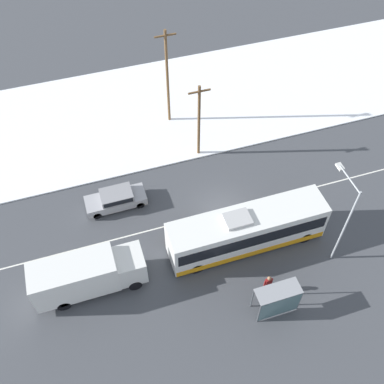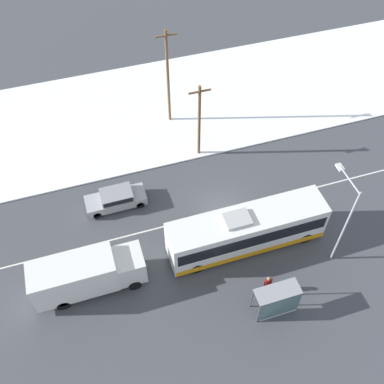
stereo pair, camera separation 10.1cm
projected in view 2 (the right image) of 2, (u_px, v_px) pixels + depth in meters
ground_plane at (222, 212)px, 35.12m from camera, size 120.00×120.00×0.00m
snow_lot at (174, 105)px, 43.19m from camera, size 80.00×14.74×0.12m
lane_marking_center at (222, 212)px, 35.12m from camera, size 60.00×0.12×0.00m
city_bus at (247, 230)px, 31.88m from camera, size 11.40×2.57×3.58m
box_truck at (86, 274)px, 29.64m from camera, size 7.45×2.30×3.16m
sedan_car at (116, 198)px, 34.94m from camera, size 4.70×1.80×1.48m
pedestrian_at_stop at (268, 283)px, 30.02m from camera, size 0.62×0.28×1.73m
bus_shelter at (278, 300)px, 28.55m from camera, size 2.92×1.20×2.40m
streetlamp at (344, 213)px, 29.09m from camera, size 0.36×2.72×7.50m
utility_pole_roadside at (199, 121)px, 36.24m from camera, size 1.80×0.24×7.19m
utility_pole_snowlot at (168, 77)px, 38.20m from camera, size 1.80×0.24×9.25m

